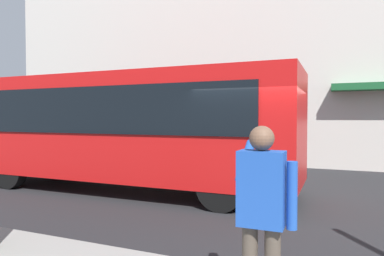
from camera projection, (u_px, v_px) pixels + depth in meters
The scene contains 4 objects.
ground_plane at pixel (261, 206), 7.48m from camera, with size 60.00×60.00×0.00m, color #232326.
building_facade_far at pixel (297, 14), 13.56m from camera, with size 28.00×1.55×12.00m.
red_bus at pixel (125, 127), 9.20m from camera, with size 9.05×2.54×3.08m.
pedestrian_photographer at pixel (262, 206), 3.04m from camera, with size 0.53×0.52×1.70m.
Camera 1 is at (-1.49, 7.42, 1.92)m, focal length 32.38 mm.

